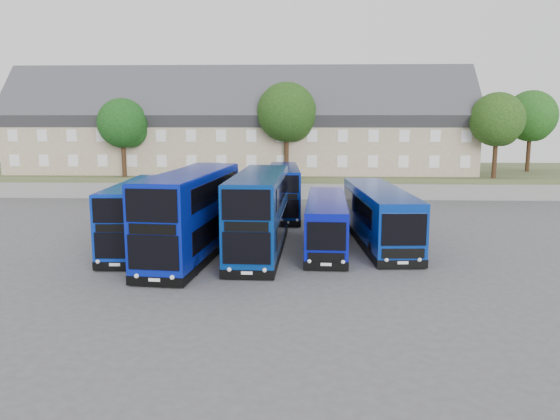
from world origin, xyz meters
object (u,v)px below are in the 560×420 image
at_px(dd_front_mid, 192,216).
at_px(tree_mid, 288,114).
at_px(coach_east_a, 326,224).
at_px(tree_east, 498,122).
at_px(tree_far, 532,118).
at_px(dd_front_left, 139,217).
at_px(tree_west, 124,125).

relative_size(dd_front_mid, tree_mid, 1.33).
relative_size(coach_east_a, tree_east, 1.35).
bearing_deg(tree_mid, tree_far, 14.04).
distance_m(dd_front_left, coach_east_a, 11.14).
height_order(dd_front_mid, tree_mid, tree_mid).
relative_size(dd_front_left, coach_east_a, 0.91).
bearing_deg(tree_far, tree_west, -170.54).
height_order(tree_mid, tree_east, tree_mid).
distance_m(dd_front_left, tree_mid, 24.69).
height_order(coach_east_a, tree_east, tree_east).
height_order(dd_front_mid, tree_east, tree_east).
bearing_deg(coach_east_a, tree_west, 134.42).
bearing_deg(dd_front_mid, tree_far, 50.58).
distance_m(tree_mid, tree_east, 20.02).
xyz_separation_m(tree_west, tree_east, (36.00, 0.00, 0.34)).
relative_size(dd_front_mid, tree_east, 1.49).
relative_size(tree_west, tree_east, 0.94).
bearing_deg(tree_mid, dd_front_left, -110.31).
xyz_separation_m(dd_front_left, tree_far, (34.30, 28.92, 5.80)).
relative_size(dd_front_left, tree_far, 1.15).
xyz_separation_m(tree_mid, tree_east, (20.00, -0.50, -0.68)).
bearing_deg(tree_west, tree_east, 0.00).
bearing_deg(tree_west, dd_front_left, -70.64).
bearing_deg(coach_east_a, dd_front_left, -172.56).
distance_m(tree_west, tree_far, 42.58).
height_order(coach_east_a, tree_far, tree_far).
xyz_separation_m(dd_front_left, tree_mid, (8.30, 22.42, 6.14)).
distance_m(coach_east_a, tree_mid, 22.64).
bearing_deg(dd_front_mid, tree_west, 121.41).
bearing_deg(tree_mid, coach_east_a, -82.59).
bearing_deg(tree_east, dd_front_mid, -136.60).
bearing_deg(tree_far, coach_east_a, -129.67).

